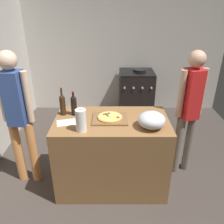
{
  "coord_description": "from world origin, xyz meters",
  "views": [
    {
      "loc": [
        -0.13,
        -1.55,
        2.16
      ],
      "look_at": [
        -0.13,
        0.86,
        0.99
      ],
      "focal_mm": 36.5,
      "sensor_mm": 36.0,
      "label": 1
    }
  ],
  "objects_px": {
    "pizza": "(110,117)",
    "stove": "(136,94)",
    "mixing_bowl": "(152,120)",
    "wine_bottle_clear": "(63,104)",
    "person_in_red": "(190,108)",
    "paper_towel_roll": "(81,120)",
    "person_in_stripes": "(18,113)",
    "wine_bottle_dark": "(74,105)"
  },
  "relations": [
    {
      "from": "pizza",
      "to": "wine_bottle_dark",
      "type": "relative_size",
      "value": 0.96
    },
    {
      "from": "paper_towel_roll",
      "to": "mixing_bowl",
      "type": "bearing_deg",
      "value": 5.12
    },
    {
      "from": "person_in_stripes",
      "to": "pizza",
      "type": "bearing_deg",
      "value": -3.78
    },
    {
      "from": "wine_bottle_clear",
      "to": "person_in_red",
      "type": "bearing_deg",
      "value": 4.93
    },
    {
      "from": "paper_towel_roll",
      "to": "wine_bottle_dark",
      "type": "bearing_deg",
      "value": 108.95
    },
    {
      "from": "wine_bottle_dark",
      "to": "stove",
      "type": "bearing_deg",
      "value": 63.57
    },
    {
      "from": "pizza",
      "to": "wine_bottle_clear",
      "type": "height_order",
      "value": "wine_bottle_clear"
    },
    {
      "from": "pizza",
      "to": "mixing_bowl",
      "type": "height_order",
      "value": "mixing_bowl"
    },
    {
      "from": "mixing_bowl",
      "to": "person_in_red",
      "type": "distance_m",
      "value": 0.71
    },
    {
      "from": "pizza",
      "to": "stove",
      "type": "xyz_separation_m",
      "value": [
        0.51,
        2.0,
        -0.5
      ]
    },
    {
      "from": "person_in_red",
      "to": "paper_towel_roll",
      "type": "bearing_deg",
      "value": -158.26
    },
    {
      "from": "pizza",
      "to": "mixing_bowl",
      "type": "xyz_separation_m",
      "value": [
        0.45,
        -0.19,
        0.06
      ]
    },
    {
      "from": "pizza",
      "to": "wine_bottle_clear",
      "type": "bearing_deg",
      "value": 167.15
    },
    {
      "from": "pizza",
      "to": "stove",
      "type": "height_order",
      "value": "pizza"
    },
    {
      "from": "wine_bottle_dark",
      "to": "person_in_stripes",
      "type": "distance_m",
      "value": 0.66
    },
    {
      "from": "mixing_bowl",
      "to": "stove",
      "type": "xyz_separation_m",
      "value": [
        0.06,
        2.19,
        -0.56
      ]
    },
    {
      "from": "person_in_stripes",
      "to": "person_in_red",
      "type": "height_order",
      "value": "person_in_stripes"
    },
    {
      "from": "mixing_bowl",
      "to": "stove",
      "type": "height_order",
      "value": "mixing_bowl"
    },
    {
      "from": "person_in_red",
      "to": "stove",
      "type": "bearing_deg",
      "value": 105.45
    },
    {
      "from": "person_in_red",
      "to": "mixing_bowl",
      "type": "bearing_deg",
      "value": -140.67
    },
    {
      "from": "stove",
      "to": "mixing_bowl",
      "type": "bearing_deg",
      "value": -91.67
    },
    {
      "from": "wine_bottle_clear",
      "to": "person_in_stripes",
      "type": "height_order",
      "value": "person_in_stripes"
    },
    {
      "from": "mixing_bowl",
      "to": "person_in_red",
      "type": "height_order",
      "value": "person_in_red"
    },
    {
      "from": "person_in_red",
      "to": "wine_bottle_clear",
      "type": "bearing_deg",
      "value": -175.07
    },
    {
      "from": "stove",
      "to": "person_in_stripes",
      "type": "xyz_separation_m",
      "value": [
        -1.59,
        -1.93,
        0.52
      ]
    },
    {
      "from": "pizza",
      "to": "mixing_bowl",
      "type": "bearing_deg",
      "value": -22.66
    },
    {
      "from": "person_in_stripes",
      "to": "wine_bottle_clear",
      "type": "bearing_deg",
      "value": 6.14
    },
    {
      "from": "stove",
      "to": "person_in_red",
      "type": "height_order",
      "value": "person_in_red"
    },
    {
      "from": "person_in_red",
      "to": "pizza",
      "type": "bearing_deg",
      "value": -165.25
    },
    {
      "from": "wine_bottle_clear",
      "to": "person_in_red",
      "type": "distance_m",
      "value": 1.56
    },
    {
      "from": "mixing_bowl",
      "to": "wine_bottle_dark",
      "type": "xyz_separation_m",
      "value": [
        -0.87,
        0.31,
        0.04
      ]
    },
    {
      "from": "wine_bottle_dark",
      "to": "stove",
      "type": "xyz_separation_m",
      "value": [
        0.93,
        1.88,
        -0.6
      ]
    },
    {
      "from": "wine_bottle_clear",
      "to": "person_in_stripes",
      "type": "bearing_deg",
      "value": -173.86
    },
    {
      "from": "mixing_bowl",
      "to": "wine_bottle_clear",
      "type": "bearing_deg",
      "value": 162.67
    },
    {
      "from": "person_in_stripes",
      "to": "person_in_red",
      "type": "xyz_separation_m",
      "value": [
        2.07,
        0.19,
        -0.03
      ]
    },
    {
      "from": "mixing_bowl",
      "to": "wine_bottle_dark",
      "type": "height_order",
      "value": "wine_bottle_dark"
    },
    {
      "from": "mixing_bowl",
      "to": "paper_towel_roll",
      "type": "relative_size",
      "value": 1.2
    },
    {
      "from": "mixing_bowl",
      "to": "person_in_stripes",
      "type": "bearing_deg",
      "value": 170.43
    },
    {
      "from": "mixing_bowl",
      "to": "person_in_stripes",
      "type": "xyz_separation_m",
      "value": [
        -1.52,
        0.26,
        -0.04
      ]
    },
    {
      "from": "paper_towel_roll",
      "to": "wine_bottle_clear",
      "type": "xyz_separation_m",
      "value": [
        -0.26,
        0.38,
        0.02
      ]
    },
    {
      "from": "pizza",
      "to": "paper_towel_roll",
      "type": "relative_size",
      "value": 1.15
    },
    {
      "from": "stove",
      "to": "wine_bottle_dark",
      "type": "bearing_deg",
      "value": -116.43
    }
  ]
}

